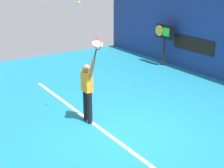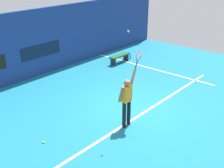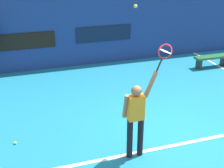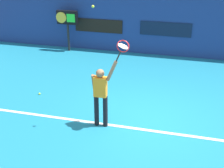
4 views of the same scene
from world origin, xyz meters
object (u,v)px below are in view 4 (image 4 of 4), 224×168
object	(u,v)px
tennis_player	(101,93)
scoreboard_clock	(67,19)
tennis_ball	(93,6)
spare_ball	(40,94)
tennis_racket	(122,47)

from	to	relation	value
tennis_player	scoreboard_clock	bearing A→B (deg)	119.24
tennis_ball	scoreboard_clock	size ratio (longest dim) A/B	0.04
spare_ball	tennis_ball	bearing A→B (deg)	-29.95
tennis_racket	spare_ball	bearing A→B (deg)	157.46
tennis_player	tennis_racket	bearing A→B (deg)	-0.43
scoreboard_clock	spare_ball	world-z (taller)	scoreboard_clock
tennis_racket	spare_ball	distance (m)	4.05
tennis_racket	scoreboard_clock	world-z (taller)	tennis_racket
tennis_player	scoreboard_clock	xyz separation A→B (m)	(-3.19, 5.70, 0.44)
tennis_player	tennis_ball	world-z (taller)	tennis_ball
tennis_player	tennis_ball	size ratio (longest dim) A/B	28.87
tennis_ball	tennis_player	bearing A→B (deg)	39.97
tennis_racket	spare_ball	xyz separation A→B (m)	(-3.08, 1.28, -2.29)
tennis_racket	tennis_ball	xyz separation A→B (m)	(-0.69, -0.10, 0.97)
tennis_player	tennis_racket	world-z (taller)	tennis_racket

